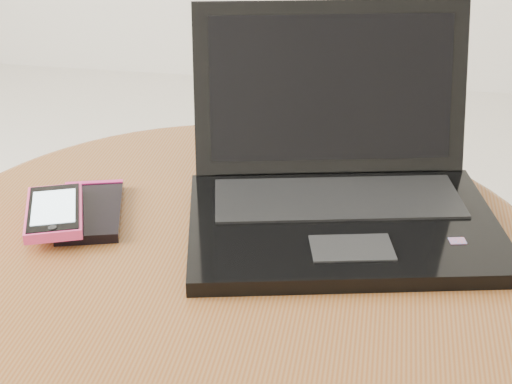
# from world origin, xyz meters

# --- Properties ---
(table) EXTENTS (0.68, 0.68, 0.54)m
(table) POSITION_xyz_m (0.02, -0.03, 0.43)
(table) COLOR #4D2C14
(table) RESTS_ON ground
(laptop) EXTENTS (0.37, 0.34, 0.21)m
(laptop) POSITION_xyz_m (0.12, 0.06, 0.58)
(laptop) COLOR black
(laptop) RESTS_ON table
(phone_black) EXTENTS (0.10, 0.14, 0.01)m
(phone_black) POSITION_xyz_m (-0.14, 0.01, 0.55)
(phone_black) COLOR black
(phone_black) RESTS_ON table
(phone_pink) EXTENTS (0.09, 0.12, 0.01)m
(phone_pink) POSITION_xyz_m (-0.17, -0.02, 0.56)
(phone_pink) COLOR #D9366F
(phone_pink) RESTS_ON phone_black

